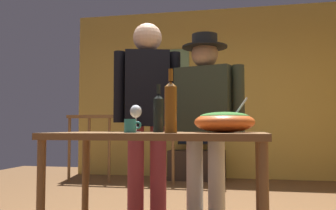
% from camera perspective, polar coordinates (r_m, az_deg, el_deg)
% --- Properties ---
extents(back_wall, '(5.11, 0.10, 2.86)m').
position_cam_1_polar(back_wall, '(6.33, 8.05, 1.91)').
color(back_wall, gold).
rests_on(back_wall, ground_plane).
extents(framed_picture, '(0.69, 0.03, 0.84)m').
position_cam_1_polar(framed_picture, '(6.42, 0.23, 4.84)').
color(framed_picture, '#6E9564').
extents(stair_railing, '(2.42, 0.10, 1.08)m').
position_cam_1_polar(stair_railing, '(5.52, -0.59, -5.62)').
color(stair_railing, brown).
rests_on(stair_railing, ground_plane).
extents(tv_console, '(0.90, 0.40, 0.47)m').
position_cam_1_polar(tv_console, '(6.02, 4.51, -9.24)').
color(tv_console, '#38281E').
rests_on(tv_console, ground_plane).
extents(flat_screen_tv, '(0.61, 0.12, 0.46)m').
position_cam_1_polar(flat_screen_tv, '(5.96, 4.44, -4.44)').
color(flat_screen_tv, black).
rests_on(flat_screen_tv, tv_console).
extents(serving_table, '(1.34, 0.69, 0.81)m').
position_cam_1_polar(serving_table, '(2.35, -1.50, -6.47)').
color(serving_table, brown).
rests_on(serving_table, ground_plane).
extents(salad_bowl, '(0.37, 0.37, 0.22)m').
position_cam_1_polar(salad_bowl, '(2.30, 8.71, -2.45)').
color(salad_bowl, '#DB5B23').
rests_on(salad_bowl, serving_table).
extents(wine_glass, '(0.08, 0.08, 0.18)m').
position_cam_1_polar(wine_glass, '(2.45, -4.99, -1.19)').
color(wine_glass, silver).
rests_on(wine_glass, serving_table).
extents(wine_bottle_amber, '(0.07, 0.07, 0.38)m').
position_cam_1_polar(wine_bottle_amber, '(2.18, 0.42, -0.14)').
color(wine_bottle_amber, brown).
rests_on(wine_bottle_amber, serving_table).
extents(wine_bottle_dark, '(0.07, 0.07, 0.32)m').
position_cam_1_polar(wine_bottle_dark, '(2.44, -1.48, -1.13)').
color(wine_bottle_dark, black).
rests_on(wine_bottle_dark, serving_table).
extents(mug_teal, '(0.11, 0.07, 0.08)m').
position_cam_1_polar(mug_teal, '(2.29, -5.81, -3.21)').
color(mug_teal, teal).
rests_on(mug_teal, serving_table).
extents(person_standing_left, '(0.52, 0.31, 1.69)m').
position_cam_1_polar(person_standing_left, '(2.98, -3.23, -0.53)').
color(person_standing_left, '#9E3842').
rests_on(person_standing_left, ground_plane).
extents(person_standing_right, '(0.61, 0.36, 1.58)m').
position_cam_1_polar(person_standing_right, '(2.89, 5.75, -1.66)').
color(person_standing_right, beige).
rests_on(person_standing_right, ground_plane).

